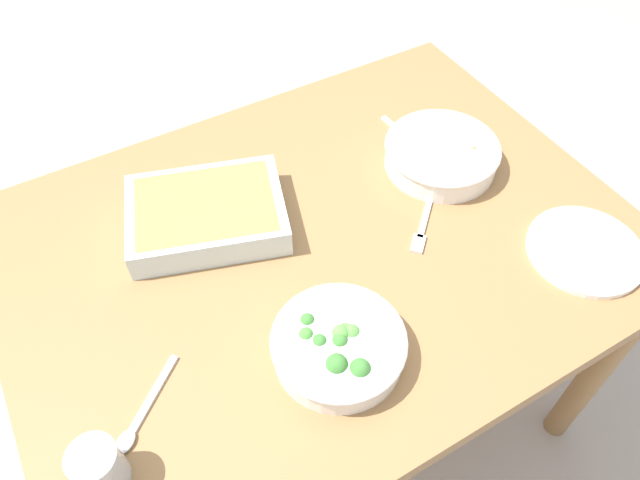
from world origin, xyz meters
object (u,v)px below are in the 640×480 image
fork_on_table (423,224)px  baking_dish (207,213)px  broccoli_bowl (339,345)px  spoon_spare (140,417)px  spoon_by_broccoli (315,344)px  drink_cup (100,468)px  side_plate (585,250)px  spoon_by_stew (415,143)px  stew_bowl (441,154)px

fork_on_table → baking_dish: bearing=149.8°
broccoli_bowl → spoon_spare: broccoli_bowl is taller
baking_dish → fork_on_table: size_ratio=2.49×
spoon_by_broccoli → spoon_spare: bearing=175.7°
drink_cup → baking_dish: bearing=49.6°
spoon_by_broccoli → side_plate: bearing=-8.5°
broccoli_bowl → drink_cup: drink_cup is taller
baking_dish → drink_cup: (-0.32, -0.38, 0.00)m
broccoli_bowl → side_plate: broccoli_bowl is taller
side_plate → drink_cup: bearing=177.3°
spoon_by_stew → spoon_by_broccoli: bearing=-143.4°
stew_bowl → spoon_by_broccoli: stew_bowl is taller
spoon_by_stew → spoon_by_broccoli: (-0.45, -0.33, 0.00)m
fork_on_table → drink_cup: bearing=-166.5°
stew_bowl → fork_on_table: bearing=-137.1°
drink_cup → spoon_by_broccoli: drink_cup is taller
drink_cup → fork_on_table: (0.69, 0.17, -0.04)m
baking_dish → stew_bowl: bearing=-10.1°
baking_dish → spoon_by_broccoli: baking_dish is taller
stew_bowl → baking_dish: (-0.50, 0.09, 0.00)m
drink_cup → broccoli_bowl: bearing=0.6°
side_plate → spoon_by_broccoli: side_plate is taller
broccoli_bowl → fork_on_table: 0.34m
stew_bowl → spoon_spare: size_ratio=1.69×
stew_bowl → baking_dish: size_ratio=0.69×
spoon_by_stew → drink_cup: bearing=-155.7°
baking_dish → spoon_by_stew: bearing=-1.2°
drink_cup → spoon_spare: 0.10m
drink_cup → side_plate: drink_cup is taller
baking_dish → side_plate: 0.73m
baking_dish → fork_on_table: (0.37, -0.21, -0.03)m
drink_cup → spoon_by_broccoli: (0.37, 0.04, -0.03)m
side_plate → spoon_spare: size_ratio=1.51×
drink_cup → fork_on_table: bearing=13.5°
fork_on_table → spoon_spare: bearing=-170.4°
spoon_by_broccoli → spoon_spare: same height
stew_bowl → spoon_by_broccoli: 0.52m
broccoli_bowl → drink_cup: size_ratio=2.65×
spoon_by_stew → spoon_by_broccoli: same height
spoon_spare → fork_on_table: spoon_spare is taller
stew_bowl → fork_on_table: (-0.13, -0.12, -0.03)m
spoon_by_stew → stew_bowl: bearing=-84.5°
spoon_by_stew → spoon_by_broccoli: size_ratio=1.16×
side_plate → spoon_by_stew: (-0.10, 0.41, -0.00)m
drink_cup → spoon_by_stew: size_ratio=0.48×
baking_dish → drink_cup: bearing=-130.4°
stew_bowl → baking_dish: bearing=169.9°
drink_cup → fork_on_table: 0.71m
stew_bowl → spoon_by_stew: stew_bowl is taller
baking_dish → spoon_spare: 0.41m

